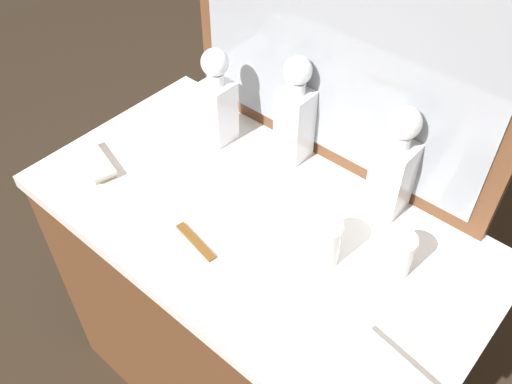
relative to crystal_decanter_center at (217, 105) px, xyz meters
name	(u,v)px	position (x,y,z in m)	size (l,w,h in m)	color
ground_plane	(256,383)	(0.26, -0.15, -0.95)	(6.00, 6.00, 0.00)	#2D2319
dresser	(256,315)	(0.26, -0.15, -0.53)	(1.09, 0.60, 0.84)	brown
dresser_mirror	(339,57)	(0.26, 0.13, 0.19)	(0.85, 0.03, 0.59)	brown
crystal_decanter_center	(217,105)	(0.00, 0.00, 0.00)	(0.08, 0.08, 0.27)	white
crystal_decanter_right	(393,171)	(0.47, 0.07, 0.01)	(0.08, 0.08, 0.28)	white
crystal_decanter_left	(295,119)	(0.19, 0.07, 0.01)	(0.08, 0.08, 0.29)	white
crystal_tumbler_far_left	(321,244)	(0.45, -0.16, -0.06)	(0.08, 0.08, 0.11)	white
crystal_tumbler_rear	(396,255)	(0.58, -0.07, -0.06)	(0.07, 0.07, 0.10)	white
silver_brush_far_left	(95,162)	(-0.16, -0.29, -0.09)	(0.16, 0.10, 0.02)	#B7A88C
silver_brush_far_right	(393,370)	(0.70, -0.28, -0.09)	(0.18, 0.08, 0.02)	#B7A88C
tortoiseshell_comb	(196,242)	(0.21, -0.30, -0.10)	(0.13, 0.04, 0.01)	brown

